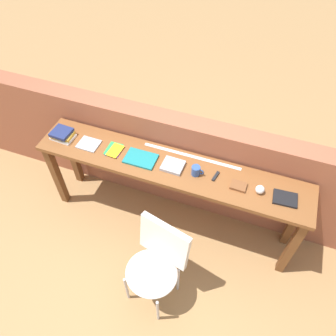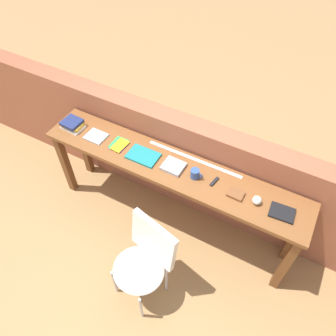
% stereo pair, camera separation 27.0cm
% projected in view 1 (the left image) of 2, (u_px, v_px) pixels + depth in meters
% --- Properties ---
extents(ground_plane, '(40.00, 40.00, 0.00)m').
position_uv_depth(ground_plane, '(160.00, 242.00, 3.36)').
color(ground_plane, '#9E7547').
extents(brick_wall_back, '(6.00, 0.20, 1.13)m').
position_uv_depth(brick_wall_back, '(181.00, 162.00, 3.33)').
color(brick_wall_back, '#935138').
rests_on(brick_wall_back, ground).
extents(sideboard, '(2.50, 0.44, 0.88)m').
position_uv_depth(sideboard, '(170.00, 176.00, 2.99)').
color(sideboard, brown).
rests_on(sideboard, ground).
extents(chair_white_moulded, '(0.53, 0.54, 0.89)m').
position_uv_depth(chair_white_moulded, '(156.00, 262.00, 2.66)').
color(chair_white_moulded, silver).
rests_on(chair_white_moulded, ground).
extents(book_stack_leftmost, '(0.22, 0.18, 0.08)m').
position_uv_depth(book_stack_leftmost, '(62.00, 134.00, 3.08)').
color(book_stack_leftmost, white).
rests_on(book_stack_leftmost, sideboard).
extents(magazine_cycling, '(0.20, 0.17, 0.01)m').
position_uv_depth(magazine_cycling, '(89.00, 144.00, 3.04)').
color(magazine_cycling, '#9E9EA3').
rests_on(magazine_cycling, sideboard).
extents(pamphlet_pile_colourful, '(0.15, 0.18, 0.01)m').
position_uv_depth(pamphlet_pile_colourful, '(114.00, 150.00, 2.99)').
color(pamphlet_pile_colourful, purple).
rests_on(pamphlet_pile_colourful, sideboard).
extents(book_open_centre, '(0.28, 0.19, 0.02)m').
position_uv_depth(book_open_centre, '(141.00, 159.00, 2.92)').
color(book_open_centre, '#19757A').
rests_on(book_open_centre, sideboard).
extents(book_grey_hardcover, '(0.19, 0.17, 0.03)m').
position_uv_depth(book_grey_hardcover, '(173.00, 166.00, 2.86)').
color(book_grey_hardcover, '#9E9EA3').
rests_on(book_grey_hardcover, sideboard).
extents(mug, '(0.11, 0.08, 0.09)m').
position_uv_depth(mug, '(196.00, 171.00, 2.78)').
color(mug, '#2D4C8C').
rests_on(mug, sideboard).
extents(multitool_folded, '(0.04, 0.11, 0.02)m').
position_uv_depth(multitool_folded, '(216.00, 176.00, 2.79)').
color(multitool_folded, black).
rests_on(multitool_folded, sideboard).
extents(leather_journal_brown, '(0.13, 0.10, 0.02)m').
position_uv_depth(leather_journal_brown, '(238.00, 186.00, 2.72)').
color(leather_journal_brown, brown).
rests_on(leather_journal_brown, sideboard).
extents(sports_ball_small, '(0.07, 0.07, 0.07)m').
position_uv_depth(sports_ball_small, '(260.00, 189.00, 2.66)').
color(sports_ball_small, silver).
rests_on(sports_ball_small, sideboard).
extents(book_repair_rightmost, '(0.20, 0.16, 0.02)m').
position_uv_depth(book_repair_rightmost, '(285.00, 199.00, 2.64)').
color(book_repair_rightmost, black).
rests_on(book_repair_rightmost, sideboard).
extents(ruler_metal_back_edge, '(0.91, 0.03, 0.00)m').
position_uv_depth(ruler_metal_back_edge, '(192.00, 156.00, 2.95)').
color(ruler_metal_back_edge, silver).
rests_on(ruler_metal_back_edge, sideboard).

